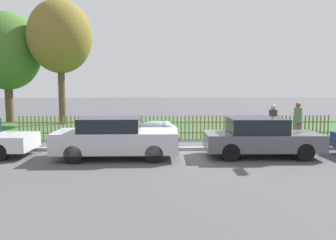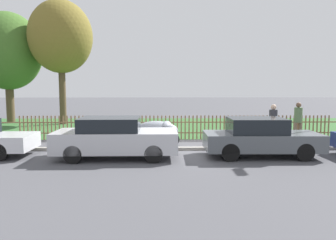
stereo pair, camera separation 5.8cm
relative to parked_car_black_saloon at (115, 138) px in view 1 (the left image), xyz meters
name	(u,v)px [view 1 (the left image)]	position (x,y,z in m)	size (l,w,h in m)	color
ground_plane	(178,151)	(2.24, 1.26, -0.72)	(120.00, 120.00, 0.00)	#4C4C51
kerb_stone	(178,149)	(2.24, 1.36, -0.66)	(33.62, 0.20, 0.12)	#9E998E
grass_strip	(172,126)	(2.24, 8.95, -0.72)	(33.62, 10.09, 0.01)	#33602D
park_fence	(175,128)	(2.24, 3.91, -0.16)	(33.62, 0.05, 1.13)	olive
parked_car_black_saloon	(115,138)	(0.00, 0.00, 0.00)	(4.21, 1.81, 1.42)	#BCBCC1
parked_car_navy_estate	(260,137)	(5.09, 0.14, -0.03)	(4.02, 1.70, 1.38)	#51565B
covered_motorcycle	(157,131)	(1.43, 2.28, -0.08)	(1.94, 0.83, 1.05)	black
tree_nearest_kerb	(7,51)	(-8.71, 11.16, 4.07)	(4.48, 4.48, 7.40)	brown
tree_behind_motorcycle	(60,37)	(-4.91, 10.38, 4.90)	(4.06, 4.06, 7.99)	brown
pedestrian_near_fence	(273,122)	(6.37, 2.60, 0.25)	(0.45, 0.45, 1.72)	#2D3351
pedestrian_by_lamp	(298,119)	(7.79, 3.44, 0.27)	(0.41, 0.41, 1.76)	#7F6B51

